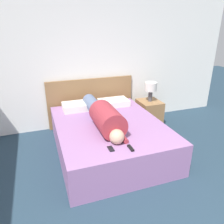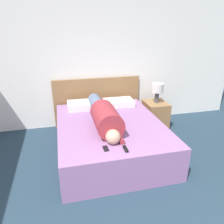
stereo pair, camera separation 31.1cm
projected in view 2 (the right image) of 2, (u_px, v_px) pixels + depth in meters
The scene contains 10 objects.
wall_back at pixel (94, 63), 4.36m from camera, with size 6.33×0.06×2.60m.
bed at pixel (110, 137), 3.66m from camera, with size 1.68×2.10×0.52m.
headboard at pixel (97, 101), 4.60m from camera, with size 1.80×0.04×1.00m.
nightstand at pixel (155, 114), 4.56m from camera, with size 0.44×0.50×0.53m.
table_lamp at pixel (157, 89), 4.36m from camera, with size 0.24×0.24×0.40m.
person_lying at pixel (104, 115), 3.42m from camera, with size 0.38×1.66×0.38m.
pillow_near_headboard at pixel (84, 105), 4.15m from camera, with size 0.60×0.37×0.13m.
pillow_second at pixel (119, 102), 4.31m from camera, with size 0.57×0.37×0.11m.
tv_remote at pixel (126, 149), 2.80m from camera, with size 0.04×0.15×0.02m.
cell_phone at pixel (106, 149), 2.81m from camera, with size 0.06×0.13×0.01m.
Camera 2 is at (-0.69, -1.00, 2.02)m, focal length 35.00 mm.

